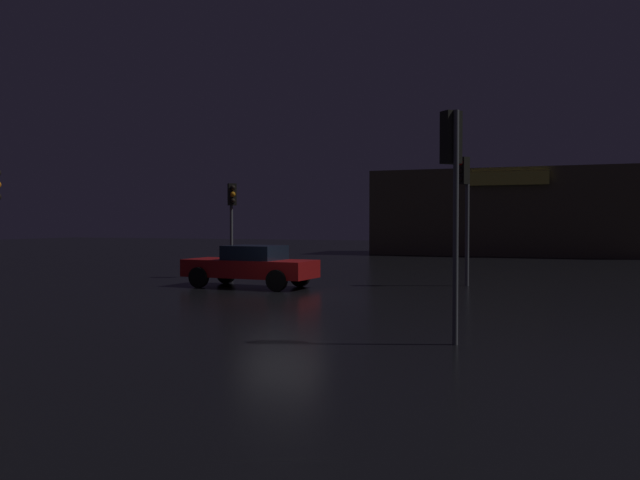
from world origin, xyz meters
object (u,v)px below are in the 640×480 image
object	(u,v)px
traffic_signal_cross_left	(232,208)
traffic_signal_cross_right	(451,164)
traffic_signal_opposite	(465,195)
car_near	(251,265)
store_building	(512,213)

from	to	relation	value
traffic_signal_cross_left	traffic_signal_cross_right	xyz separation A→B (m)	(10.66, -11.48, 0.50)
traffic_signal_opposite	traffic_signal_cross_right	xyz separation A→B (m)	(1.35, -11.20, 0.11)
traffic_signal_cross_left	car_near	size ratio (longest dim) A/B	0.81
store_building	car_near	xyz separation A→B (m)	(-6.68, -26.60, -2.15)
traffic_signal_cross_left	traffic_signal_cross_right	size ratio (longest dim) A/B	0.89
traffic_signal_opposite	car_near	xyz separation A→B (m)	(-6.83, -3.00, -2.45)
traffic_signal_cross_right	car_near	xyz separation A→B (m)	(-8.19, 8.20, -2.56)
store_building	traffic_signal_cross_right	xyz separation A→B (m)	(1.51, -34.80, 0.41)
traffic_signal_opposite	traffic_signal_cross_right	world-z (taller)	traffic_signal_opposite
car_near	traffic_signal_opposite	bearing A→B (deg)	23.68
store_building	traffic_signal_cross_right	world-z (taller)	store_building
store_building	traffic_signal_opposite	xyz separation A→B (m)	(0.16, -23.60, 0.30)
traffic_signal_cross_right	traffic_signal_cross_left	bearing A→B (deg)	132.89
traffic_signal_cross_left	car_near	distance (m)	4.60
traffic_signal_cross_left	traffic_signal_opposite	bearing A→B (deg)	-1.73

